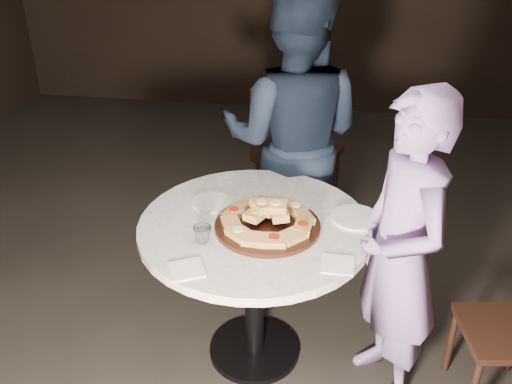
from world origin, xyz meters
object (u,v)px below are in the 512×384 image
serving_board (267,226)px  focaccia_pile (268,217)px  diner_navy (293,139)px  diner_teal (400,256)px  water_glass (203,235)px  table (254,250)px  chair_far (292,149)px

serving_board → focaccia_pile: (-0.00, 0.00, 0.04)m
diner_navy → diner_teal: diner_navy is taller
focaccia_pile → water_glass: bearing=-148.9°
table → chair_far: (0.06, 1.25, -0.07)m
diner_navy → diner_teal: size_ratio=1.15×
table → chair_far: bearing=87.4°
diner_teal → serving_board: bearing=-119.2°
table → chair_far: 1.25m
diner_navy → table: bearing=87.4°
diner_navy → diner_teal: (0.53, -0.88, -0.11)m
focaccia_pile → water_glass: (-0.25, -0.15, -0.02)m
table → diner_teal: (0.63, -0.11, 0.10)m
water_glass → chair_far: size_ratio=0.08×
serving_board → diner_teal: size_ratio=0.31×
chair_far → table: bearing=109.8°
focaccia_pile → chair_far: bearing=90.2°
diner_teal → table: bearing=-121.2°
serving_board → diner_navy: 0.81m
table → focaccia_pile: size_ratio=3.20×
focaccia_pile → water_glass: size_ratio=5.35×
table → serving_board: size_ratio=2.89×
diner_teal → water_glass: bearing=-106.5°
chair_far → diner_navy: bearing=117.2°
table → chair_far: chair_far is taller
table → diner_navy: 0.81m
serving_board → diner_teal: 0.58m
serving_board → diner_navy: (0.03, 0.80, 0.06)m
table → water_glass: (-0.19, -0.18, 0.18)m
chair_far → diner_navy: 0.55m
water_glass → chair_far: (0.25, 1.42, -0.25)m
serving_board → chair_far: (-0.01, 1.28, -0.22)m
table → diner_navy: (0.10, 0.77, 0.22)m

